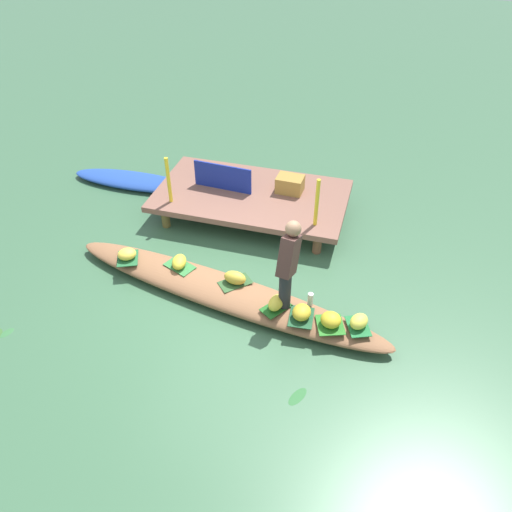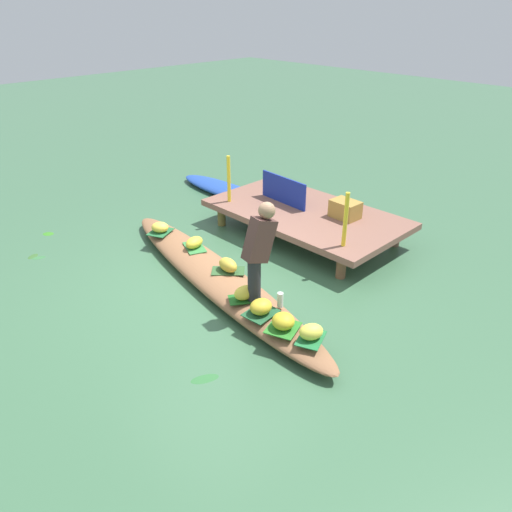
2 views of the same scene
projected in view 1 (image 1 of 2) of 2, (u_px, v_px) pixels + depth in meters
canal_water at (223, 298)px, 7.17m from camera, size 40.00×40.00×0.00m
dock_platform at (251, 196)px, 8.56m from camera, size 3.20×1.80×0.43m
vendor_boat at (223, 291)px, 7.09m from camera, size 4.94×1.55×0.25m
moored_boat at (134, 181)px, 9.51m from camera, size 2.44×0.62×0.17m
leaf_mat_0 at (180, 266)px, 7.32m from camera, size 0.50×0.41×0.01m
banana_bunch_0 at (179, 262)px, 7.27m from camera, size 0.26×0.35×0.16m
leaf_mat_1 at (276, 308)px, 6.66m from camera, size 0.42×0.46×0.01m
banana_bunch_1 at (276, 303)px, 6.61m from camera, size 0.24×0.32×0.18m
leaf_mat_2 at (358, 326)px, 6.41m from camera, size 0.39×0.45×0.01m
banana_bunch_2 at (359, 321)px, 6.35m from camera, size 0.30×0.33×0.17m
leaf_mat_3 at (301, 317)px, 6.53m from camera, size 0.34×0.41×0.01m
banana_bunch_3 at (302, 312)px, 6.47m from camera, size 0.26×0.30×0.18m
leaf_mat_4 at (128, 258)px, 7.46m from camera, size 0.43×0.46×0.01m
banana_bunch_4 at (127, 254)px, 7.41m from camera, size 0.35×0.34×0.16m
leaf_mat_5 at (235, 283)px, 7.04m from camera, size 0.49×0.49×0.01m
banana_bunch_5 at (235, 278)px, 6.99m from camera, size 0.33×0.22×0.18m
leaf_mat_6 at (330, 325)px, 6.42m from camera, size 0.44×0.46×0.01m
banana_bunch_6 at (331, 320)px, 6.37m from camera, size 0.36×0.35×0.18m
vendor_person at (288, 262)px, 6.30m from camera, size 0.25×0.44×1.24m
water_bottle at (310, 299)px, 6.66m from camera, size 0.07×0.07×0.19m
market_banner at (223, 177)px, 8.49m from camera, size 1.02×0.10×0.46m
railing_post_west at (169, 180)px, 8.08m from camera, size 0.06×0.06×0.79m
railing_post_east at (317, 203)px, 7.57m from camera, size 0.06×0.06×0.79m
produce_crate at (290, 184)px, 8.48m from camera, size 0.45×0.34×0.28m
drifting_plant_2 at (7, 333)px, 6.65m from camera, size 0.18×0.23×0.01m
drifting_plant_3 at (298, 396)px, 5.88m from camera, size 0.25×0.33×0.01m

